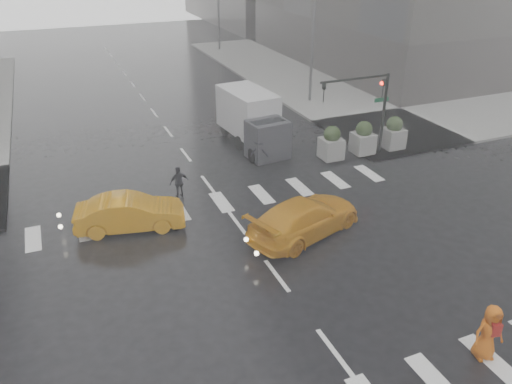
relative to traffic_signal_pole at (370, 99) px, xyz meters
name	(u,v)px	position (x,y,z in m)	size (l,w,h in m)	color
ground	(277,275)	(-9.01, -8.01, -3.22)	(120.00, 120.00, 0.00)	black
sidewalk_ne	(409,91)	(10.49, 9.49, -3.14)	(35.00, 35.00, 0.15)	gray
road_markings	(277,275)	(-9.01, -8.01, -3.21)	(18.00, 48.00, 0.01)	silver
traffic_signal_pole	(370,99)	(0.00, 0.00, 0.00)	(4.45, 0.42, 4.50)	black
street_lamp_near	(311,32)	(1.86, 9.99, 1.73)	(2.15, 0.22, 9.00)	#59595B
street_lamp_far	(217,1)	(1.86, 29.99, 1.73)	(2.15, 0.22, 9.00)	#59595B
planter_west	(331,143)	(-2.01, 0.19, -2.23)	(1.10, 1.10, 1.80)	gray
planter_mid	(363,138)	(-0.01, 0.19, -2.23)	(1.10, 1.10, 1.80)	gray
planter_east	(393,133)	(1.99, 0.19, -2.23)	(1.10, 1.10, 1.80)	gray
pedestrian_orange	(489,332)	(-5.14, -13.80, -2.32)	(0.98, 0.75, 1.79)	#C7580E
pedestrian_far_a	(179,182)	(-10.60, -0.78, -2.45)	(0.90, 0.55, 1.54)	black
pedestrian_far_b	(259,152)	(-5.81, 1.06, -2.46)	(0.97, 0.54, 1.50)	black
taxi_mid	(130,213)	(-13.19, -2.70, -2.49)	(1.53, 4.39, 1.45)	orange
taxi_rear	(305,217)	(-6.77, -5.86, -2.46)	(2.12, 4.60, 1.51)	orange
box_truck	(253,119)	(-5.04, 3.82, -1.59)	(2.15, 5.72, 3.04)	silver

